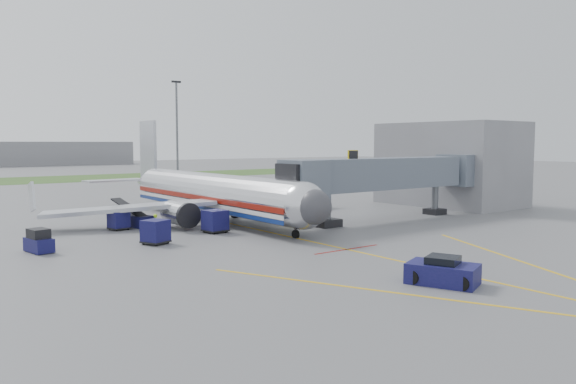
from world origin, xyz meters
TOP-DOWN VIEW (x-y plane):
  - ground at (0.00, 0.00)m, footprint 400.00×400.00m
  - grass_strip at (0.00, 90.00)m, footprint 300.00×25.00m
  - apron_markings at (0.00, -7.40)m, footprint 21.52×50.00m
  - airliner at (0.00, 15.25)m, footprint 32.10×35.67m
  - jet_bridge at (12.86, 5.00)m, footprint 25.30×4.00m
  - terminal at (30.00, 10.00)m, footprint 10.00×16.00m
  - light_mast_right at (25.00, 75.00)m, footprint 2.00×0.44m
  - pushback_tug at (-2.58, -14.30)m, footprint 3.44×4.20m
  - baggage_tug at (-17.81, 8.05)m, footprint 1.64×2.55m
  - baggage_cart_a at (-3.77, 8.27)m, footprint 1.95×1.95m
  - baggage_cart_b at (-9.76, 14.62)m, footprint 1.77×1.77m
  - baggage_cart_c at (-10.03, 6.19)m, footprint 2.22×2.22m
  - belt_loader at (-7.86, 16.05)m, footprint 2.53×5.10m
  - ground_power_cart at (4.00, 8.00)m, footprint 1.71×1.35m
  - ramp_worker at (-8.18, 10.30)m, footprint 0.74×0.70m

SIDE VIEW (x-z plane):
  - ground at x=0.00m, z-range 0.00..0.00m
  - apron_markings at x=0.00m, z-range 0.00..0.01m
  - grass_strip at x=0.00m, z-range 0.00..0.01m
  - belt_loader at x=-7.86m, z-range -0.61..1.80m
  - ground_power_cart at x=4.00m, z-range -0.01..1.20m
  - pushback_tug at x=-2.58m, z-range -0.12..1.39m
  - baggage_tug at x=-17.81m, z-range -0.10..1.56m
  - baggage_cart_b at x=-9.76m, z-range 0.02..1.64m
  - ramp_worker at x=-8.18m, z-range 0.00..1.71m
  - baggage_cart_c at x=-10.03m, z-range 0.02..1.84m
  - baggage_cart_a at x=-3.77m, z-range 0.02..1.93m
  - airliner at x=0.00m, z-range -2.48..7.77m
  - jet_bridge at x=12.86m, z-range 1.02..7.92m
  - terminal at x=30.00m, z-range 0.00..10.00m
  - light_mast_right at x=25.00m, z-range 0.58..20.98m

